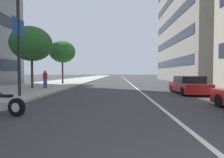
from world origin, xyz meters
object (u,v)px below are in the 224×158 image
at_px(street_tree_by_lamp_post, 62,52).
at_px(pedestrian_on_plaza, 45,79).
at_px(car_far_down_avenue, 188,85).
at_px(street_tree_far_plaza, 32,44).
at_px(street_lamp_with_banners, 24,12).

relative_size(street_tree_by_lamp_post, pedestrian_on_plaza, 3.40).
bearing_deg(car_far_down_avenue, pedestrian_on_plaza, 79.03).
relative_size(car_far_down_avenue, street_tree_far_plaza, 0.75).
height_order(street_tree_far_plaza, street_tree_by_lamp_post, street_tree_far_plaza).
bearing_deg(street_tree_by_lamp_post, car_far_down_avenue, -126.03).
bearing_deg(street_tree_far_plaza, street_lamp_with_banners, -156.99).
relative_size(street_lamp_with_banners, street_tree_far_plaza, 1.52).
distance_m(street_tree_by_lamp_post, pedestrian_on_plaza, 7.55).
bearing_deg(car_far_down_avenue, street_lamp_with_banners, 105.71).
relative_size(car_far_down_avenue, street_tree_by_lamp_post, 0.76).
distance_m(street_lamp_with_banners, street_tree_by_lamp_post, 12.52).
relative_size(street_lamp_with_banners, street_tree_by_lamp_post, 1.53).
bearing_deg(pedestrian_on_plaza, car_far_down_avenue, 170.73).
xyz_separation_m(car_far_down_avenue, street_tree_far_plaza, (2.54, 13.77, 3.75)).
height_order(street_lamp_with_banners, pedestrian_on_plaza, street_lamp_with_banners).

